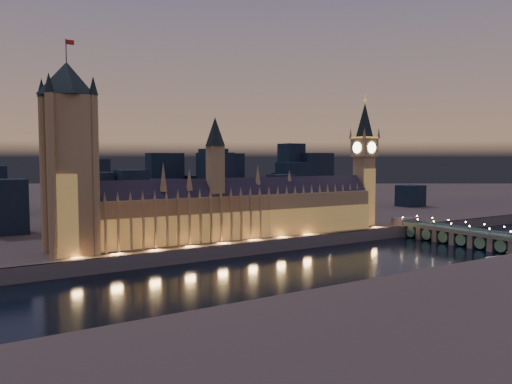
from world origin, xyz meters
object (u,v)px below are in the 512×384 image
westminster_bridge (459,236)px  victoria_tower (69,149)px  elizabeth_tower (364,153)px  river_boat (503,262)px  palace_of_westminster (241,209)px

westminster_bridge → victoria_tower: bearing=165.1°
elizabeth_tower → river_boat: bearing=-94.1°
palace_of_westminster → elizabeth_tower: 116.35m
palace_of_westminster → elizabeth_tower: (110.09, 0.18, 37.65)m
victoria_tower → river_boat: bearing=-29.8°
palace_of_westminster → victoria_tower: size_ratio=1.75×
palace_of_westminster → elizabeth_tower: bearing=0.1°
victoria_tower → river_boat: 249.62m
westminster_bridge → elizabeth_tower: bearing=112.9°
river_boat → palace_of_westminster: bearing=130.3°
palace_of_westminster → victoria_tower: 114.69m
victoria_tower → elizabeth_tower: (218.00, -0.00, -1.18)m
westminster_bridge → river_boat: 65.55m
victoria_tower → westminster_bridge: 260.93m
river_boat → victoria_tower: bearing=150.2°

